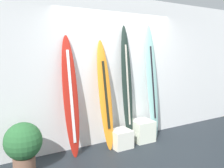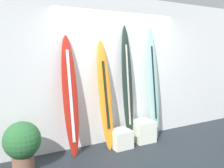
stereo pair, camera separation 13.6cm
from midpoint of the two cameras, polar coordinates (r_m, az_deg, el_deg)
The scene contains 9 objects.
ground at distance 4.02m, azimuth 9.80°, elevation -18.51°, with size 8.00×8.00×0.04m, color #21282E.
wall_back at distance 4.69m, azimuth -0.12°, elevation 3.43°, with size 7.20×0.20×2.80m, color white.
surfboard_crimson at distance 4.02m, azimuth -10.87°, elevation -3.14°, with size 0.27×0.37×2.04m.
surfboard_sunset at distance 4.26m, azimuth -2.57°, elevation -2.62°, with size 0.26×0.43×1.97m.
surfboard_charcoal at distance 4.53m, azimuth 2.75°, elevation -0.41°, with size 0.23×0.30×2.25m.
surfboard_seafoam at distance 4.85m, azimuth 8.81°, elevation 0.41°, with size 0.25×0.37×2.28m.
display_block_left at distance 4.82m, azimuth 6.44°, elevation -11.05°, with size 0.41×0.41×0.41m.
display_block_center at distance 4.49m, azimuth 1.22°, elevation -12.97°, with size 0.36×0.36×0.33m.
potted_plant at distance 3.77m, azimuth -21.55°, elevation -13.33°, with size 0.54×0.54×0.75m.
Camera 1 is at (-2.42, -2.70, 1.75)m, focal length 38.02 mm.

